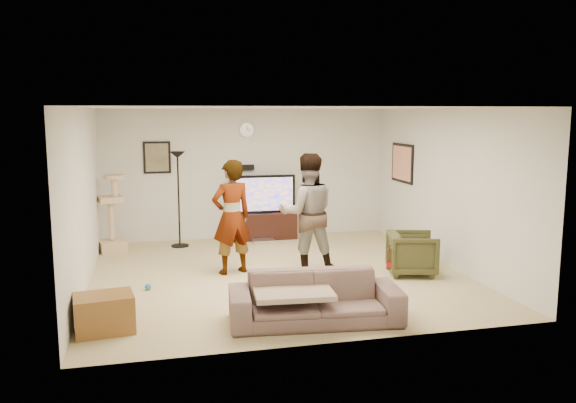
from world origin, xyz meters
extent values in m
cube|color=tan|center=(0.00, 0.00, -0.01)|extent=(5.50, 5.50, 0.02)
cube|color=silver|center=(0.00, 0.00, 2.51)|extent=(5.50, 5.50, 0.02)
cube|color=white|center=(0.00, 2.75, 1.25)|extent=(5.50, 0.04, 2.50)
cube|color=white|center=(0.00, -2.75, 1.25)|extent=(5.50, 0.04, 2.50)
cube|color=white|center=(-2.75, 0.00, 1.25)|extent=(0.04, 5.50, 2.50)
cube|color=white|center=(2.75, 0.00, 1.25)|extent=(0.04, 5.50, 2.50)
cylinder|color=silver|center=(0.00, 2.72, 2.10)|extent=(0.26, 0.04, 0.26)
cube|color=black|center=(0.00, 2.69, 1.38)|extent=(0.25, 0.10, 0.10)
cube|color=#6E654D|center=(-1.70, 2.73, 1.60)|extent=(0.42, 0.03, 0.52)
cube|color=#E58F70|center=(2.73, 1.60, 1.50)|extent=(0.03, 0.78, 0.62)
cube|color=black|center=(0.28, 2.50, 0.26)|extent=(1.23, 0.45, 0.51)
cube|color=silver|center=(0.20, 2.11, 0.04)|extent=(0.40, 0.30, 0.07)
cube|color=black|center=(0.28, 2.50, 0.88)|extent=(1.22, 0.08, 0.73)
cube|color=orange|center=(0.28, 2.46, 0.88)|extent=(1.12, 0.01, 0.64)
cylinder|color=black|center=(-1.35, 2.21, 0.87)|extent=(0.32, 0.32, 1.73)
cube|color=#CCAC86|center=(-2.53, 2.09, 0.69)|extent=(0.54, 0.54, 1.37)
imported|color=#A5A5A5|center=(-0.66, 0.22, 0.87)|extent=(0.73, 0.59, 1.74)
imported|color=#385D87|center=(0.48, 0.05, 0.91)|extent=(0.94, 0.75, 1.83)
imported|color=brown|center=(-0.02, -2.11, 0.29)|extent=(2.06, 0.98, 0.58)
cube|color=tan|center=(-0.29, -2.11, 0.39)|extent=(0.96, 0.77, 0.06)
cylinder|color=#3A260C|center=(0.90, -2.11, 0.71)|extent=(0.06, 0.06, 0.25)
imported|color=#37391C|center=(1.98, -0.49, 0.32)|extent=(0.86, 0.85, 0.64)
cube|color=brown|center=(-2.40, -1.84, 0.21)|extent=(0.70, 0.56, 0.43)
sphere|color=teal|center=(-1.93, -0.38, 0.05)|extent=(0.09, 0.09, 0.09)
camera|label=1|loc=(-1.86, -8.39, 2.45)|focal=36.30mm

